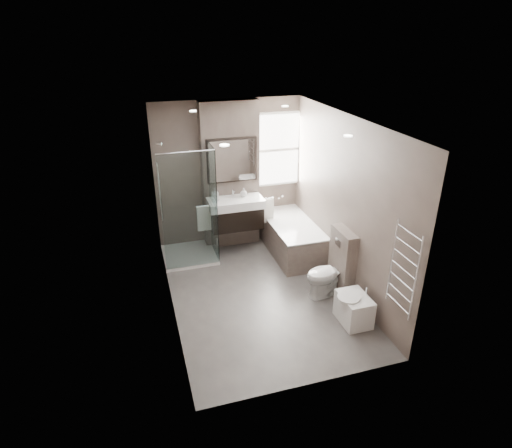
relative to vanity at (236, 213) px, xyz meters
name	(u,v)px	position (x,y,z in m)	size (l,w,h in m)	color
room	(260,215)	(0.00, -1.43, 0.56)	(2.70, 3.90, 2.70)	#534F4C
vanity_pier	(230,176)	(0.00, 0.35, 0.56)	(1.00, 0.25, 2.60)	#60534B
vanity	(236,213)	(0.00, 0.00, 0.00)	(0.95, 0.47, 0.66)	black
mirror_cabinet	(232,160)	(0.00, 0.19, 0.89)	(0.86, 0.08, 0.76)	black
towel_left	(204,218)	(-0.56, -0.02, -0.02)	(0.24, 0.06, 0.44)	white
towel_right	(267,211)	(0.56, -0.02, -0.02)	(0.24, 0.06, 0.44)	white
shower_enclosure	(194,233)	(-0.75, -0.08, -0.25)	(0.90, 0.90, 2.00)	white
bathtub	(291,236)	(0.92, -0.33, -0.43)	(0.75, 1.60, 0.57)	#60534B
window	(277,150)	(0.90, 0.45, 0.93)	(0.98, 0.06, 1.33)	white
toilet	(328,274)	(0.97, -1.73, -0.39)	(0.39, 0.69, 0.70)	white
cistern_box	(342,261)	(1.21, -1.68, -0.24)	(0.19, 0.55, 1.00)	#60534B
bidet	(354,308)	(1.01, -2.44, -0.53)	(0.43, 0.50, 0.52)	white
towel_radiator	(404,270)	(1.25, -3.03, 0.38)	(0.03, 0.49, 1.10)	silver
soap_bottle_a	(215,194)	(-0.34, 0.03, 0.37)	(0.10, 0.10, 0.22)	white
soap_bottle_b	(244,192)	(0.17, 0.08, 0.34)	(0.12, 0.12, 0.15)	white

